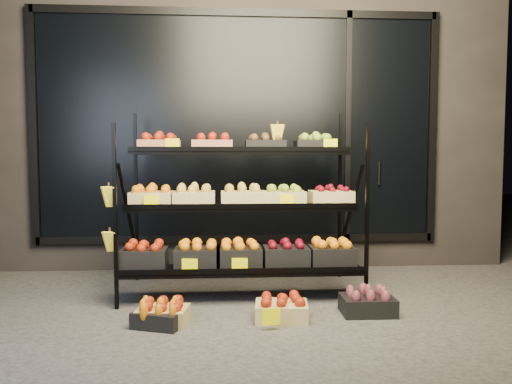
{
  "coord_description": "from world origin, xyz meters",
  "views": [
    {
      "loc": [
        -0.16,
        -3.85,
        1.23
      ],
      "look_at": [
        0.13,
        0.55,
        0.92
      ],
      "focal_mm": 35.0,
      "sensor_mm": 36.0,
      "label": 1
    }
  ],
  "objects": [
    {
      "name": "floor_crate_midleft",
      "position": [
        -0.63,
        -0.26,
        0.09
      ],
      "size": [
        0.41,
        0.35,
        0.18
      ],
      "rotation": [
        0.0,
        0.0,
        -0.34
      ],
      "color": "black",
      "rests_on": "ground"
    },
    {
      "name": "tag_floor_b",
      "position": [
        0.17,
        -0.4,
        0.06
      ],
      "size": [
        0.13,
        0.01,
        0.12
      ],
      "primitive_type": "cube",
      "color": "#EEE600",
      "rests_on": "ground"
    },
    {
      "name": "ground",
      "position": [
        0.0,
        0.0,
        0.0
      ],
      "size": [
        24.0,
        24.0,
        0.0
      ],
      "primitive_type": "plane",
      "color": "#514F4C",
      "rests_on": "ground"
    },
    {
      "name": "floor_crate_left",
      "position": [
        -0.61,
        -0.21,
        0.09
      ],
      "size": [
        0.39,
        0.32,
        0.19
      ],
      "rotation": [
        0.0,
        0.0,
        -0.15
      ],
      "color": "tan",
      "rests_on": "ground"
    },
    {
      "name": "building",
      "position": [
        0.0,
        2.59,
        1.75
      ],
      "size": [
        6.0,
        2.08,
        3.5
      ],
      "color": "#2D2826",
      "rests_on": "ground"
    },
    {
      "name": "floor_crate_right",
      "position": [
        0.96,
        -0.08,
        0.1
      ],
      "size": [
        0.41,
        0.31,
        0.2
      ],
      "rotation": [
        0.0,
        0.0,
        -0.02
      ],
      "color": "black",
      "rests_on": "ground"
    },
    {
      "name": "floor_crate_midright",
      "position": [
        0.27,
        -0.18,
        0.09
      ],
      "size": [
        0.42,
        0.33,
        0.2
      ],
      "rotation": [
        0.0,
        0.0,
        -0.1
      ],
      "color": "tan",
      "rests_on": "ground"
    },
    {
      "name": "display_rack",
      "position": [
        -0.02,
        0.6,
        0.79
      ],
      "size": [
        2.18,
        1.02,
        1.66
      ],
      "color": "black",
      "rests_on": "ground"
    }
  ]
}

